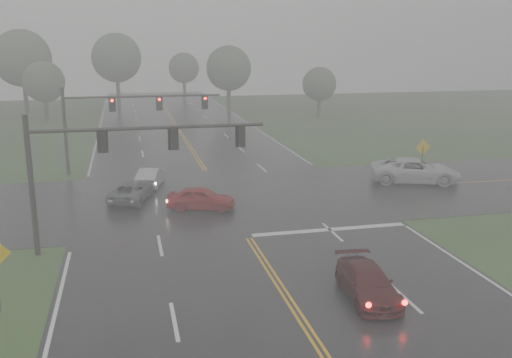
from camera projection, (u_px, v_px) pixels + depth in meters
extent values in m
cube|color=black|center=(228.00, 206.00, 34.75)|extent=(18.00, 160.00, 0.02)
cube|color=black|center=(223.00, 198.00, 36.64)|extent=(120.00, 14.00, 0.02)
cube|color=silver|center=(330.00, 230.00, 30.43)|extent=(8.50, 0.50, 0.01)
imported|color=#3F0B0D|center=(367.00, 298.00, 22.42)|extent=(2.08, 4.42, 1.25)
imported|color=#9B0E10|center=(201.00, 209.00, 34.12)|extent=(4.33, 2.74, 1.37)
imported|color=#9EA0A5|center=(151.00, 186.00, 39.58)|extent=(2.37, 4.21, 1.31)
imported|color=#4E5154|center=(132.00, 201.00, 35.93)|extent=(3.27, 4.82, 1.23)
imported|color=silver|center=(414.00, 183.00, 40.57)|extent=(6.79, 4.70, 1.72)
cylinder|color=black|center=(32.00, 187.00, 26.16)|extent=(0.26, 0.26, 6.64)
cylinder|color=black|center=(26.00, 131.00, 25.54)|extent=(0.17, 0.17, 0.74)
cylinder|color=black|center=(150.00, 128.00, 26.75)|extent=(10.92, 0.17, 0.17)
cube|color=black|center=(102.00, 141.00, 26.40)|extent=(0.31, 0.26, 0.97)
cube|color=black|center=(103.00, 141.00, 26.54)|extent=(0.51, 0.03, 1.15)
cube|color=black|center=(173.00, 139.00, 27.12)|extent=(0.31, 0.26, 0.97)
cube|color=black|center=(173.00, 138.00, 27.25)|extent=(0.51, 0.03, 1.15)
cube|color=black|center=(241.00, 136.00, 27.83)|extent=(0.31, 0.26, 0.97)
cube|color=black|center=(240.00, 136.00, 27.97)|extent=(0.51, 0.03, 1.15)
cylinder|color=black|center=(65.00, 132.00, 42.03)|extent=(0.25, 0.25, 6.54)
cylinder|color=black|center=(63.00, 97.00, 41.42)|extent=(0.16, 0.16, 0.73)
cylinder|color=black|center=(144.00, 96.00, 42.70)|extent=(11.58, 0.16, 0.16)
cube|color=black|center=(112.00, 104.00, 42.32)|extent=(0.31, 0.25, 0.95)
cube|color=black|center=(112.00, 104.00, 42.46)|extent=(0.50, 0.03, 1.14)
cylinder|color=#FF0C05|center=(112.00, 101.00, 42.11)|extent=(0.20, 0.05, 0.20)
cube|color=black|center=(159.00, 103.00, 43.08)|extent=(0.31, 0.25, 0.95)
cube|color=black|center=(159.00, 103.00, 43.22)|extent=(0.50, 0.03, 1.14)
cylinder|color=#FF0C05|center=(159.00, 99.00, 42.87)|extent=(0.20, 0.05, 0.20)
cube|color=black|center=(205.00, 102.00, 43.84)|extent=(0.31, 0.25, 0.95)
cube|color=black|center=(205.00, 102.00, 43.97)|extent=(0.50, 0.03, 1.14)
cylinder|color=#FF0C05|center=(205.00, 98.00, 43.63)|extent=(0.20, 0.05, 0.20)
cylinder|color=black|center=(422.00, 163.00, 41.35)|extent=(0.08, 0.08, 2.34)
cube|color=gold|center=(423.00, 147.00, 41.11)|extent=(1.22, 0.21, 1.23)
cylinder|color=#372D24|center=(47.00, 110.00, 71.03)|extent=(0.57, 0.57, 2.84)
sphere|color=#395035|center=(44.00, 82.00, 70.21)|extent=(5.04, 5.04, 5.04)
cylinder|color=#372D24|center=(229.00, 99.00, 80.31)|extent=(0.59, 0.59, 3.53)
sphere|color=#395035|center=(229.00, 68.00, 79.29)|extent=(6.27, 6.27, 6.27)
cylinder|color=#372D24|center=(118.00, 92.00, 88.12)|extent=(0.61, 0.61, 4.22)
sphere|color=#395035|center=(116.00, 58.00, 86.90)|extent=(7.50, 7.50, 7.50)
cylinder|color=#372D24|center=(319.00, 107.00, 75.11)|extent=(0.51, 0.51, 2.49)
sphere|color=#395035|center=(319.00, 84.00, 74.39)|extent=(4.43, 4.43, 4.43)
cylinder|color=#372D24|center=(26.00, 98.00, 78.21)|extent=(0.62, 0.62, 4.35)
sphere|color=#395035|center=(22.00, 58.00, 76.95)|extent=(7.74, 7.74, 7.74)
cylinder|color=#372D24|center=(184.00, 89.00, 100.31)|extent=(0.58, 0.58, 3.00)
sphere|color=#395035|center=(184.00, 68.00, 99.44)|extent=(5.33, 5.33, 5.33)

